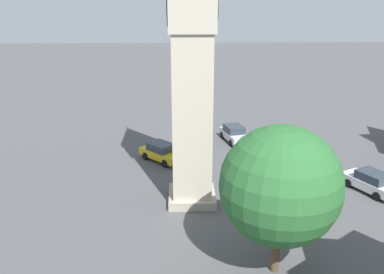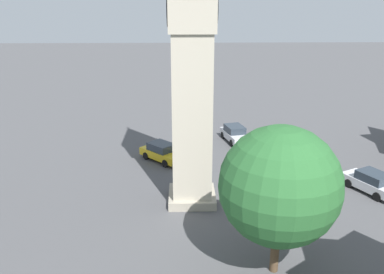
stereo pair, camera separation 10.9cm
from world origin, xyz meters
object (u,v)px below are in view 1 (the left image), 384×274
Objects in this scene: car_silver_kerb at (371,182)px; pedestrian at (237,157)px; clock_tower at (192,24)px; car_white_side at (162,152)px; car_red_corner at (234,134)px; tree at (280,186)px.

car_silver_kerb is 2.62× the size of pedestrian.
car_silver_kerb is at bearing 63.56° from pedestrian.
clock_tower is 13.52m from car_white_side.
car_white_side is at bearing -106.81° from pedestrian.
car_silver_kerb and car_red_corner have the same top height.
pedestrian is at bearing -179.12° from tree.
car_silver_kerb is 13.16m from tree.
clock_tower is at bearing -20.02° from car_red_corner.
tree reaches higher than car_white_side.
clock_tower reaches higher than tree.
car_white_side is at bearing -162.39° from clock_tower.
pedestrian is at bearing 73.19° from car_white_side.
tree is (8.85, -8.87, 4.02)m from car_silver_kerb.
car_silver_kerb is 10.14m from pedestrian.
tree is (7.80, 4.01, -7.03)m from clock_tower.
car_white_side is at bearing -54.89° from car_red_corner.
car_red_corner is at bearing 125.11° from car_white_side.
tree is at bearing 22.69° from car_white_side.
car_silver_kerb is 0.57× the size of tree.
car_silver_kerb is 13.98m from car_red_corner.
clock_tower is 4.58× the size of car_red_corner.
pedestrian is 0.22× the size of tree.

